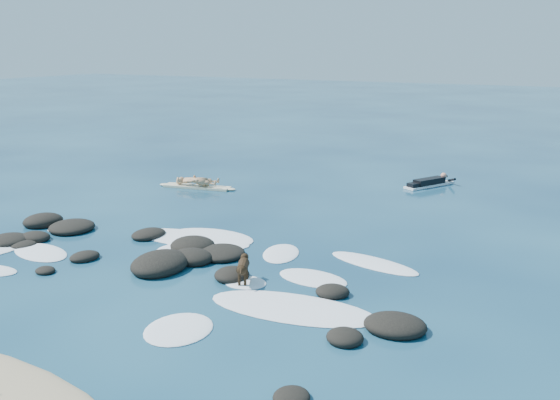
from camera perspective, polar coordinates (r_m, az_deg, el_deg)
The scene contains 6 objects.
ground at distance 17.16m, azimuth -7.75°, elevation -5.63°, with size 160.00×160.00×0.00m, color #0A2642.
reef_rocks at distance 17.66m, azimuth -11.59°, elevation -4.85°, with size 14.05×7.08×0.57m.
breaking_foam at distance 17.36m, azimuth -10.43°, elevation -5.46°, with size 13.00×7.74×0.12m.
standing_surfer_rig at distance 25.61m, azimuth -7.64°, elevation 2.74°, with size 3.37×1.08×1.92m.
paddling_surfer_rig at distance 26.57m, azimuth 13.54°, elevation 1.57°, with size 1.81×2.55×0.47m.
dog at distance 15.40m, azimuth -3.39°, elevation -6.04°, with size 0.57×1.02×0.69m.
Camera 1 is at (9.41, -13.14, 5.77)m, focal length 40.00 mm.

